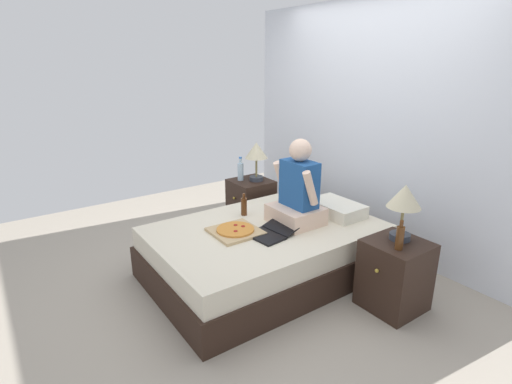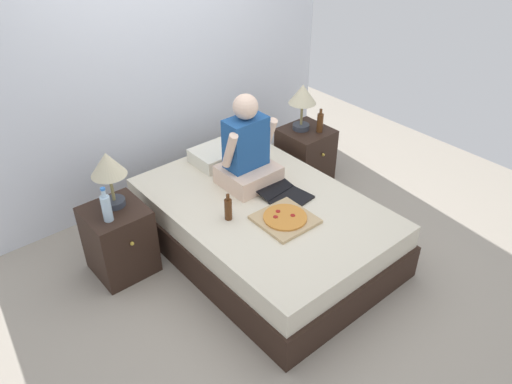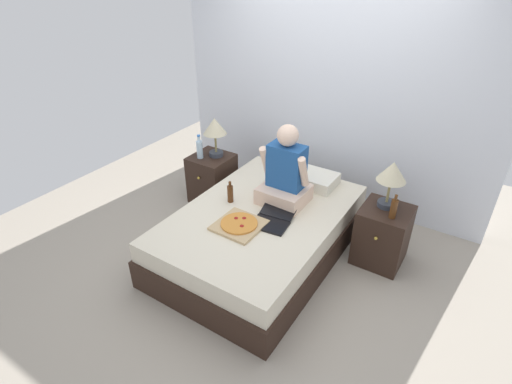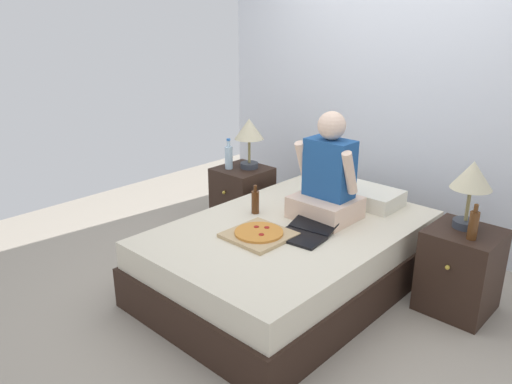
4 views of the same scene
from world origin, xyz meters
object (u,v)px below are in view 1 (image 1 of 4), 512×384
(lamp_on_right_nightstand, at_px, (404,200))
(person_seated, at_px, (298,193))
(beer_bottle, at_px, (400,237))
(beer_bottle_on_bed, at_px, (244,206))
(lamp_on_left_nightstand, at_px, (256,153))
(water_bottle, at_px, (241,171))
(nightstand_left, at_px, (251,203))
(nightstand_right, at_px, (395,275))
(laptop, at_px, (271,233))
(pizza_box, at_px, (235,231))
(bed, at_px, (265,251))

(lamp_on_right_nightstand, height_order, person_seated, person_seated)
(beer_bottle, xyz_separation_m, beer_bottle_on_bed, (-1.43, -0.43, -0.10))
(lamp_on_left_nightstand, relative_size, lamp_on_right_nightstand, 1.00)
(water_bottle, distance_m, beer_bottle, 2.17)
(nightstand_left, distance_m, beer_bottle, 2.13)
(nightstand_right, distance_m, person_seated, 1.07)
(lamp_on_left_nightstand, height_order, person_seated, person_seated)
(lamp_on_left_nightstand, height_order, water_bottle, lamp_on_left_nightstand)
(water_bottle, bearing_deg, lamp_on_right_nightstand, 3.87)
(lamp_on_left_nightstand, bearing_deg, beer_bottle, -4.18)
(water_bottle, height_order, lamp_on_right_nightstand, lamp_on_right_nightstand)
(beer_bottle, bearing_deg, beer_bottle_on_bed, -163.18)
(person_seated, height_order, laptop, person_seated)
(pizza_box, xyz_separation_m, beer_bottle_on_bed, (-0.31, 0.30, 0.07))
(lamp_on_right_nightstand, relative_size, person_seated, 0.58)
(nightstand_left, bearing_deg, lamp_on_left_nightstand, 51.37)
(lamp_on_left_nightstand, distance_m, pizza_box, 1.34)
(lamp_on_left_nightstand, distance_m, beer_bottle, 2.07)
(nightstand_left, distance_m, lamp_on_left_nightstand, 0.62)
(nightstand_right, bearing_deg, nightstand_left, 180.00)
(bed, bearing_deg, laptop, -21.90)
(lamp_on_right_nightstand, height_order, pizza_box, lamp_on_right_nightstand)
(water_bottle, height_order, beer_bottle, water_bottle)
(lamp_on_left_nightstand, height_order, laptop, lamp_on_left_nightstand)
(person_seated, distance_m, pizza_box, 0.66)
(lamp_on_left_nightstand, distance_m, water_bottle, 0.28)
(water_bottle, relative_size, nightstand_right, 0.48)
(nightstand_right, distance_m, laptop, 1.06)
(lamp_on_left_nightstand, xyz_separation_m, pizza_box, (0.93, -0.88, -0.40))
(bed, distance_m, beer_bottle_on_bed, 0.48)
(nightstand_left, relative_size, lamp_on_left_nightstand, 1.27)
(laptop, xyz_separation_m, pizza_box, (-0.21, -0.23, -0.00))
(person_seated, xyz_separation_m, laptop, (0.09, -0.37, -0.27))
(beer_bottle, bearing_deg, laptop, -151.14)
(beer_bottle, xyz_separation_m, pizza_box, (-1.12, -0.73, -0.17))
(bed, height_order, beer_bottle_on_bed, beer_bottle_on_bed)
(nightstand_left, height_order, laptop, nightstand_left)
(lamp_on_left_nightstand, height_order, lamp_on_right_nightstand, same)
(bed, height_order, beer_bottle, beer_bottle)
(lamp_on_left_nightstand, bearing_deg, nightstand_left, -128.63)
(bed, relative_size, lamp_on_left_nightstand, 4.56)
(lamp_on_right_nightstand, distance_m, person_seated, 0.95)
(beer_bottle, height_order, person_seated, person_seated)
(laptop, bearing_deg, nightstand_right, 35.59)
(pizza_box, bearing_deg, nightstand_left, 139.47)
(lamp_on_left_nightstand, bearing_deg, person_seated, -15.12)
(nightstand_left, height_order, nightstand_right, same)
(nightstand_right, height_order, lamp_on_right_nightstand, lamp_on_right_nightstand)
(beer_bottle_on_bed, bearing_deg, nightstand_left, 141.17)
(water_bottle, bearing_deg, nightstand_right, 2.45)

